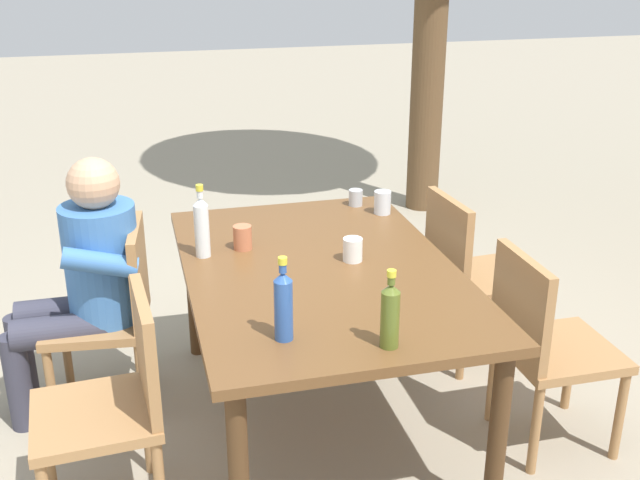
{
  "coord_description": "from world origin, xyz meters",
  "views": [
    {
      "loc": [
        2.83,
        -0.73,
        2.03
      ],
      "look_at": [
        0.0,
        0.0,
        0.87
      ],
      "focal_mm": 43.29,
      "sensor_mm": 36.0,
      "label": 1
    }
  ],
  "objects_px": {
    "chair_far_right": "(544,340)",
    "bottle_olive": "(390,314)",
    "cup_steel": "(356,198)",
    "chair_far_left": "(468,270)",
    "chair_near_left": "(114,308)",
    "backpack_by_near_side": "(340,248)",
    "chair_near_right": "(116,397)",
    "person_in_white_shirt": "(85,276)",
    "cup_terracotta": "(243,237)",
    "bottle_clear": "(202,226)",
    "dining_table": "(320,285)",
    "cup_white": "(353,250)",
    "cup_glass": "(382,202)",
    "bottle_blue": "(283,304)"
  },
  "relations": [
    {
      "from": "dining_table",
      "to": "cup_steel",
      "type": "height_order",
      "value": "cup_steel"
    },
    {
      "from": "dining_table",
      "to": "cup_white",
      "type": "xyz_separation_m",
      "value": [
        -0.03,
        0.15,
        0.13
      ]
    },
    {
      "from": "dining_table",
      "to": "chair_near_right",
      "type": "height_order",
      "value": "chair_near_right"
    },
    {
      "from": "bottle_blue",
      "to": "bottle_olive",
      "type": "bearing_deg",
      "value": 67.33
    },
    {
      "from": "chair_far_right",
      "to": "chair_near_right",
      "type": "distance_m",
      "value": 1.7
    },
    {
      "from": "bottle_blue",
      "to": "cup_terracotta",
      "type": "distance_m",
      "value": 0.84
    },
    {
      "from": "chair_near_left",
      "to": "person_in_white_shirt",
      "type": "distance_m",
      "value": 0.2
    },
    {
      "from": "cup_terracotta",
      "to": "cup_steel",
      "type": "bearing_deg",
      "value": 123.88
    },
    {
      "from": "chair_far_left",
      "to": "bottle_olive",
      "type": "xyz_separation_m",
      "value": [
        1.06,
        -0.79,
        0.38
      ]
    },
    {
      "from": "chair_far_left",
      "to": "cup_terracotta",
      "type": "distance_m",
      "value": 1.17
    },
    {
      "from": "chair_far_left",
      "to": "cup_glass",
      "type": "height_order",
      "value": "chair_far_left"
    },
    {
      "from": "chair_far_left",
      "to": "chair_near_right",
      "type": "distance_m",
      "value": 1.85
    },
    {
      "from": "cup_steel",
      "to": "person_in_white_shirt",
      "type": "bearing_deg",
      "value": -75.72
    },
    {
      "from": "person_in_white_shirt",
      "to": "dining_table",
      "type": "bearing_deg",
      "value": 68.78
    },
    {
      "from": "chair_near_right",
      "to": "cup_steel",
      "type": "relative_size",
      "value": 10.57
    },
    {
      "from": "backpack_by_near_side",
      "to": "dining_table",
      "type": "bearing_deg",
      "value": -18.98
    },
    {
      "from": "chair_far_left",
      "to": "cup_steel",
      "type": "relative_size",
      "value": 10.57
    },
    {
      "from": "person_in_white_shirt",
      "to": "cup_terracotta",
      "type": "relative_size",
      "value": 11.1
    },
    {
      "from": "person_in_white_shirt",
      "to": "bottle_olive",
      "type": "height_order",
      "value": "person_in_white_shirt"
    },
    {
      "from": "chair_near_left",
      "to": "backpack_by_near_side",
      "type": "xyz_separation_m",
      "value": [
        -1.1,
        1.35,
        -0.29
      ]
    },
    {
      "from": "dining_table",
      "to": "bottle_clear",
      "type": "height_order",
      "value": "bottle_clear"
    },
    {
      "from": "bottle_olive",
      "to": "cup_terracotta",
      "type": "distance_m",
      "value": 1.03
    },
    {
      "from": "bottle_clear",
      "to": "cup_glass",
      "type": "distance_m",
      "value": 0.97
    },
    {
      "from": "bottle_blue",
      "to": "backpack_by_near_side",
      "type": "height_order",
      "value": "bottle_blue"
    },
    {
      "from": "cup_white",
      "to": "bottle_blue",
      "type": "bearing_deg",
      "value": -35.44
    },
    {
      "from": "bottle_olive",
      "to": "cup_steel",
      "type": "height_order",
      "value": "bottle_olive"
    },
    {
      "from": "bottle_olive",
      "to": "chair_far_left",
      "type": "bearing_deg",
      "value": 143.39
    },
    {
      "from": "cup_terracotta",
      "to": "chair_near_left",
      "type": "bearing_deg",
      "value": -98.69
    },
    {
      "from": "chair_far_left",
      "to": "bottle_clear",
      "type": "xyz_separation_m",
      "value": [
        0.13,
        -1.3,
        0.4
      ]
    },
    {
      "from": "bottle_olive",
      "to": "cup_white",
      "type": "distance_m",
      "value": 0.74
    },
    {
      "from": "chair_far_right",
      "to": "bottle_olive",
      "type": "xyz_separation_m",
      "value": [
        0.32,
        -0.79,
        0.38
      ]
    },
    {
      "from": "dining_table",
      "to": "chair_far_right",
      "type": "bearing_deg",
      "value": 66.34
    },
    {
      "from": "cup_steel",
      "to": "chair_far_left",
      "type": "bearing_deg",
      "value": 54.47
    },
    {
      "from": "person_in_white_shirt",
      "to": "cup_white",
      "type": "xyz_separation_m",
      "value": [
        0.34,
        1.11,
        0.15
      ]
    },
    {
      "from": "chair_far_left",
      "to": "cup_glass",
      "type": "distance_m",
      "value": 0.54
    },
    {
      "from": "chair_far_left",
      "to": "backpack_by_near_side",
      "type": "distance_m",
      "value": 1.18
    },
    {
      "from": "person_in_white_shirt",
      "to": "cup_glass",
      "type": "height_order",
      "value": "person_in_white_shirt"
    },
    {
      "from": "chair_near_right",
      "to": "cup_terracotta",
      "type": "height_order",
      "value": "chair_near_right"
    },
    {
      "from": "bottle_olive",
      "to": "cup_terracotta",
      "type": "height_order",
      "value": "bottle_olive"
    },
    {
      "from": "chair_far_left",
      "to": "bottle_blue",
      "type": "bearing_deg",
      "value": -50.4
    },
    {
      "from": "cup_white",
      "to": "bottle_olive",
      "type": "bearing_deg",
      "value": -7.09
    },
    {
      "from": "chair_near_left",
      "to": "bottle_blue",
      "type": "xyz_separation_m",
      "value": [
        0.92,
        0.58,
        0.39
      ]
    },
    {
      "from": "chair_near_right",
      "to": "bottle_clear",
      "type": "xyz_separation_m",
      "value": [
        -0.6,
        0.39,
        0.4
      ]
    },
    {
      "from": "bottle_olive",
      "to": "cup_white",
      "type": "relative_size",
      "value": 2.78
    },
    {
      "from": "bottle_olive",
      "to": "bottle_clear",
      "type": "xyz_separation_m",
      "value": [
        -0.93,
        -0.51,
        0.02
      ]
    },
    {
      "from": "bottle_clear",
      "to": "backpack_by_near_side",
      "type": "distance_m",
      "value": 1.7
    },
    {
      "from": "chair_far_left",
      "to": "chair_near_right",
      "type": "relative_size",
      "value": 1.0
    },
    {
      "from": "bottle_olive",
      "to": "bottle_blue",
      "type": "distance_m",
      "value": 0.36
    },
    {
      "from": "person_in_white_shirt",
      "to": "bottle_blue",
      "type": "bearing_deg",
      "value": 36.47
    },
    {
      "from": "chair_far_left",
      "to": "bottle_olive",
      "type": "height_order",
      "value": "bottle_olive"
    }
  ]
}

